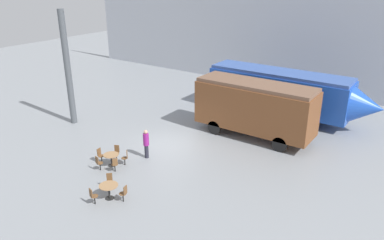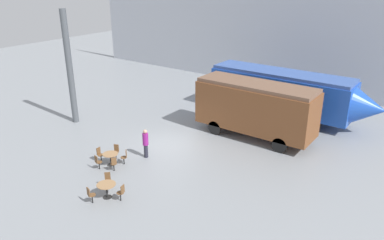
% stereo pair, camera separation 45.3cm
% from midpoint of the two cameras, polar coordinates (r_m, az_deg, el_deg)
% --- Properties ---
extents(ground_plane, '(80.00, 80.00, 0.00)m').
position_cam_midpoint_polar(ground_plane, '(23.91, -4.06, -3.75)').
color(ground_plane, gray).
extents(backdrop_wall, '(44.00, 0.15, 9.00)m').
position_cam_midpoint_polar(backdrop_wall, '(35.84, 12.15, 11.99)').
color(backdrop_wall, '#B2B7C1').
rests_on(backdrop_wall, ground_plane).
extents(streamlined_locomotive, '(12.51, 2.67, 3.46)m').
position_cam_midpoint_polar(streamlined_locomotive, '(28.42, 14.10, 4.19)').
color(streamlined_locomotive, blue).
rests_on(streamlined_locomotive, ground_plane).
extents(passenger_coach_wooden, '(7.74, 2.54, 3.70)m').
position_cam_midpoint_polar(passenger_coach_wooden, '(24.53, 9.04, 2.11)').
color(passenger_coach_wooden, brown).
rests_on(passenger_coach_wooden, ground_plane).
extents(cafe_table_near, '(0.92, 0.92, 0.73)m').
position_cam_midpoint_polar(cafe_table_near, '(18.71, -13.26, -10.02)').
color(cafe_table_near, black).
rests_on(cafe_table_near, ground_plane).
extents(cafe_table_mid, '(0.87, 0.87, 0.70)m').
position_cam_midpoint_polar(cafe_table_mid, '(21.64, -12.81, -5.50)').
color(cafe_table_mid, black).
rests_on(cafe_table_mid, ground_plane).
extents(cafe_chair_0, '(0.37, 0.39, 0.87)m').
position_cam_midpoint_polar(cafe_chair_0, '(18.48, -15.58, -11.00)').
color(cafe_chair_0, black).
rests_on(cafe_chair_0, ground_plane).
extents(cafe_chair_1, '(0.38, 0.36, 0.87)m').
position_cam_midpoint_polar(cafe_chair_1, '(18.35, -11.03, -10.81)').
color(cafe_chair_1, black).
rests_on(cafe_chair_1, ground_plane).
extents(cafe_chair_2, '(0.40, 0.40, 0.87)m').
position_cam_midpoint_polar(cafe_chair_2, '(19.47, -13.11, -8.95)').
color(cafe_chair_2, black).
rests_on(cafe_chair_2, ground_plane).
extents(cafe_chair_3, '(0.40, 0.39, 0.87)m').
position_cam_midpoint_polar(cafe_chair_3, '(20.96, -12.28, -6.54)').
color(cafe_chair_3, black).
rests_on(cafe_chair_3, ground_plane).
extents(cafe_chair_4, '(0.40, 0.40, 0.87)m').
position_cam_midpoint_polar(cafe_chair_4, '(21.59, -10.66, -5.53)').
color(cafe_chair_4, black).
rests_on(cafe_chair_4, ground_plane).
extents(cafe_chair_5, '(0.38, 0.40, 0.87)m').
position_cam_midpoint_polar(cafe_chair_5, '(22.32, -12.00, -4.69)').
color(cafe_chair_5, black).
rests_on(cafe_chair_5, ground_plane).
extents(cafe_chair_6, '(0.37, 0.36, 0.87)m').
position_cam_midpoint_polar(cafe_chair_6, '(22.16, -14.38, -5.12)').
color(cafe_chair_6, black).
rests_on(cafe_chair_6, ground_plane).
extents(cafe_chair_7, '(0.36, 0.38, 0.87)m').
position_cam_midpoint_polar(cafe_chair_7, '(21.32, -14.65, -6.25)').
color(cafe_chair_7, black).
rests_on(cafe_chair_7, ground_plane).
extents(visitor_person, '(0.34, 0.34, 1.77)m').
position_cam_midpoint_polar(visitor_person, '(22.01, -7.59, -3.45)').
color(visitor_person, '#262633').
rests_on(visitor_person, ground_plane).
extents(support_pillar, '(0.44, 0.44, 8.00)m').
position_cam_midpoint_polar(support_pillar, '(27.50, -18.87, 7.40)').
color(support_pillar, '#4C5156').
rests_on(support_pillar, ground_plane).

